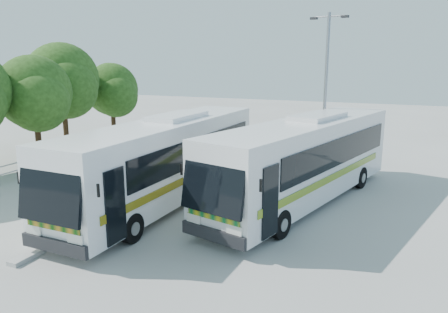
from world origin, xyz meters
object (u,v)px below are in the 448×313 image
at_px(tree_far_d, 63,80).
at_px(tree_far_e, 112,90).
at_px(tree_far_c, 35,92).
at_px(lamppost, 326,87).
at_px(coach_main, 165,159).
at_px(coach_adjacent, 305,159).

xyz_separation_m(tree_far_d, tree_far_e, (0.68, 4.50, -0.93)).
bearing_deg(tree_far_e, tree_far_d, -98.63).
distance_m(tree_far_c, lamppost, 17.00).
height_order(tree_far_c, tree_far_d, tree_far_d).
bearing_deg(coach_main, tree_far_d, 150.70).
bearing_deg(tree_far_d, coach_main, -31.71).
relative_size(tree_far_c, tree_far_e, 1.10).
distance_m(tree_far_c, coach_main, 12.04).
bearing_deg(coach_adjacent, lamppost, 106.61).
relative_size(coach_main, lamppost, 1.53).
xyz_separation_m(tree_far_c, lamppost, (16.55, 3.87, 0.48)).
height_order(tree_far_e, coach_adjacent, tree_far_e).
bearing_deg(tree_far_e, coach_main, -46.12).
height_order(tree_far_c, coach_main, tree_far_c).
relative_size(tree_far_d, coach_main, 0.56).
relative_size(tree_far_e, coach_main, 0.45).
bearing_deg(coach_main, tree_far_c, 163.01).
relative_size(tree_far_c, lamppost, 0.76).
bearing_deg(tree_far_e, tree_far_c, -86.46).
xyz_separation_m(tree_far_e, coach_adjacent, (17.23, -9.67, -1.90)).
relative_size(tree_far_d, tree_far_e, 1.24).
height_order(coach_main, coach_adjacent, coach_main).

